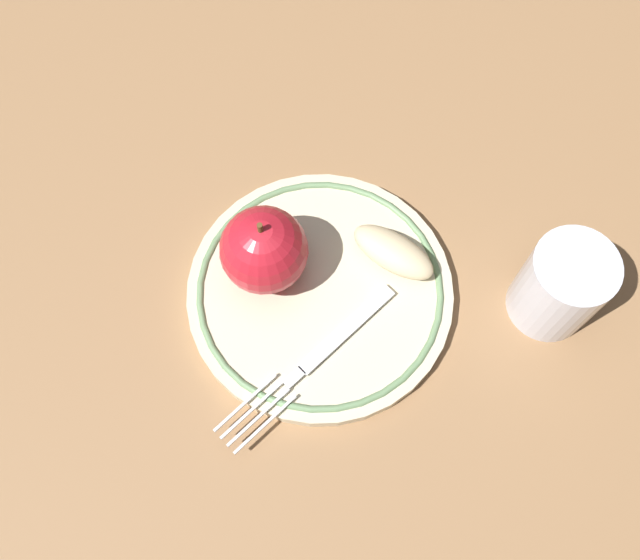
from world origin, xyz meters
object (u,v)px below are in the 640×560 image
(apple_red_whole, at_px, (264,250))
(fork, at_px, (316,358))
(drinking_glass, at_px, (561,286))
(plate, at_px, (320,292))
(apple_slice_front, at_px, (393,252))

(apple_red_whole, xyz_separation_m, fork, (0.02, 0.09, -0.04))
(fork, bearing_deg, drinking_glass, 151.23)
(plate, relative_size, apple_slice_front, 2.98)
(apple_slice_front, distance_m, fork, 0.11)
(plate, bearing_deg, apple_slice_front, 163.74)
(plate, xyz_separation_m, apple_slice_front, (-0.07, 0.02, 0.02))
(fork, bearing_deg, plate, -137.00)
(plate, height_order, drinking_glass, drinking_glass)
(drinking_glass, bearing_deg, fork, -26.12)
(plate, relative_size, drinking_glass, 2.64)
(apple_slice_front, bearing_deg, fork, 87.53)
(fork, height_order, drinking_glass, drinking_glass)
(plate, bearing_deg, drinking_glass, 136.60)
(apple_red_whole, bearing_deg, apple_slice_front, 143.91)
(apple_red_whole, distance_m, drinking_glass, 0.24)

